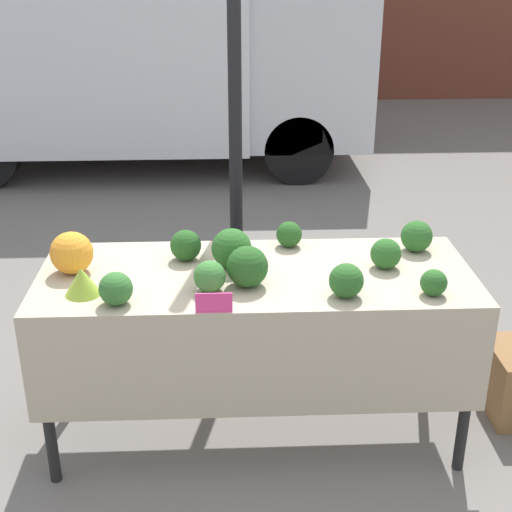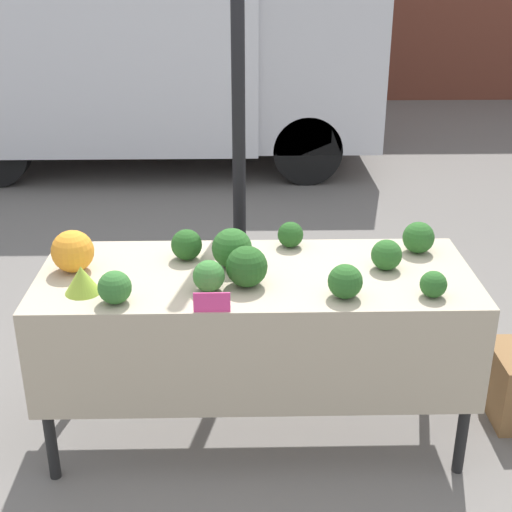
# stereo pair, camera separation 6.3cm
# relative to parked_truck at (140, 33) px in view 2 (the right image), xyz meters

# --- Properties ---
(ground_plane) EXTENTS (40.00, 40.00, 0.00)m
(ground_plane) POSITION_rel_parked_truck_xyz_m (1.10, -4.84, -1.34)
(ground_plane) COLOR slate
(tent_pole) EXTENTS (0.07, 0.07, 2.68)m
(tent_pole) POSITION_rel_parked_truck_xyz_m (1.03, -4.03, 0.00)
(tent_pole) COLOR black
(tent_pole) RESTS_ON ground_plane
(parked_truck) EXTENTS (4.50, 2.23, 2.53)m
(parked_truck) POSITION_rel_parked_truck_xyz_m (0.00, 0.00, 0.00)
(parked_truck) COLOR silver
(parked_truck) RESTS_ON ground_plane
(market_table) EXTENTS (1.93, 0.75, 0.85)m
(market_table) POSITION_rel_parked_truck_xyz_m (1.10, -4.90, -0.60)
(market_table) COLOR tan
(market_table) RESTS_ON ground_plane
(orange_cauliflower) EXTENTS (0.19, 0.19, 0.19)m
(orange_cauliflower) POSITION_rel_parked_truck_xyz_m (0.29, -4.80, -0.39)
(orange_cauliflower) COLOR orange
(orange_cauliflower) RESTS_ON market_table
(romanesco_head) EXTENTS (0.15, 0.15, 0.12)m
(romanesco_head) POSITION_rel_parked_truck_xyz_m (0.37, -5.02, -0.42)
(romanesco_head) COLOR #93B238
(romanesco_head) RESTS_ON market_table
(broccoli_head_0) EXTENTS (0.14, 0.14, 0.14)m
(broccoli_head_0) POSITION_rel_parked_truck_xyz_m (0.78, -4.68, -0.41)
(broccoli_head_0) COLOR #23511E
(broccoli_head_0) RESTS_ON market_table
(broccoli_head_1) EXTENTS (0.14, 0.14, 0.14)m
(broccoli_head_1) POSITION_rel_parked_truck_xyz_m (1.46, -5.09, -0.41)
(broccoli_head_1) COLOR #285B23
(broccoli_head_1) RESTS_ON market_table
(broccoli_head_2) EXTENTS (0.13, 0.13, 0.13)m
(broccoli_head_2) POSITION_rel_parked_truck_xyz_m (0.90, -5.01, -0.42)
(broccoli_head_2) COLOR #387533
(broccoli_head_2) RESTS_ON market_table
(broccoli_head_3) EXTENTS (0.18, 0.18, 0.18)m
(broccoli_head_3) POSITION_rel_parked_truck_xyz_m (1.06, -4.97, -0.40)
(broccoli_head_3) COLOR #23511E
(broccoli_head_3) RESTS_ON market_table
(broccoli_head_4) EXTENTS (0.18, 0.18, 0.18)m
(broccoli_head_4) POSITION_rel_parked_truck_xyz_m (0.99, -4.77, -0.39)
(broccoli_head_4) COLOR #285B23
(broccoli_head_4) RESTS_ON market_table
(broccoli_head_5) EXTENTS (0.15, 0.15, 0.15)m
(broccoli_head_5) POSITION_rel_parked_truck_xyz_m (1.86, -4.63, -0.41)
(broccoli_head_5) COLOR #285B23
(broccoli_head_5) RESTS_ON market_table
(broccoli_head_6) EXTENTS (0.14, 0.14, 0.14)m
(broccoli_head_6) POSITION_rel_parked_truck_xyz_m (1.68, -4.81, -0.41)
(broccoli_head_6) COLOR #285B23
(broccoli_head_6) RESTS_ON market_table
(broccoli_head_7) EXTENTS (0.14, 0.14, 0.14)m
(broccoli_head_7) POSITION_rel_parked_truck_xyz_m (0.52, -5.11, -0.42)
(broccoli_head_7) COLOR #336B2D
(broccoli_head_7) RESTS_ON market_table
(broccoli_head_8) EXTENTS (0.11, 0.11, 0.11)m
(broccoli_head_8) POSITION_rel_parked_truck_xyz_m (1.82, -5.09, -0.43)
(broccoli_head_8) COLOR #285B23
(broccoli_head_8) RESTS_ON market_table
(broccoli_head_9) EXTENTS (0.12, 0.12, 0.12)m
(broccoli_head_9) POSITION_rel_parked_truck_xyz_m (1.27, -4.55, -0.42)
(broccoli_head_9) COLOR #23511E
(broccoli_head_9) RESTS_ON market_table
(price_sign) EXTENTS (0.15, 0.01, 0.08)m
(price_sign) POSITION_rel_parked_truck_xyz_m (0.92, -5.20, -0.44)
(price_sign) COLOR #E53D84
(price_sign) RESTS_ON market_table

